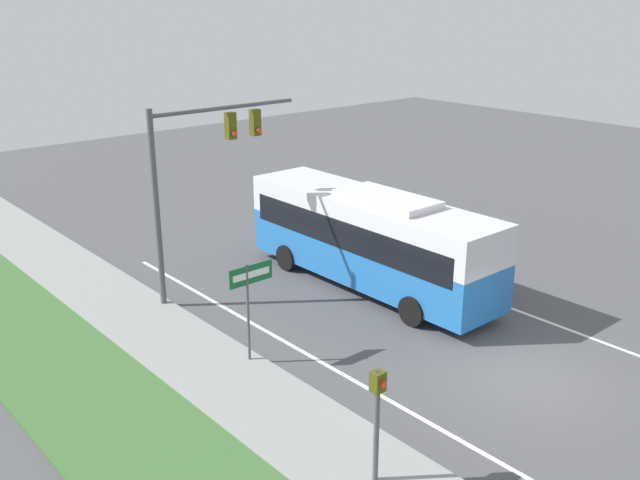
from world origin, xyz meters
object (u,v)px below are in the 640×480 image
(street_sign, at_px, (250,292))
(pedestrian_signal, at_px, (377,408))
(signal_gantry, at_px, (199,162))
(bus, at_px, (370,235))

(street_sign, bearing_deg, pedestrian_signal, -100.77)
(signal_gantry, distance_m, pedestrian_signal, 11.85)
(street_sign, bearing_deg, bus, 15.67)
(signal_gantry, xyz_separation_m, street_sign, (-1.68, -5.08, -2.51))
(pedestrian_signal, bearing_deg, signal_gantry, 75.75)
(bus, distance_m, street_sign, 6.67)
(pedestrian_signal, height_order, street_sign, street_sign)
(bus, relative_size, street_sign, 3.43)
(pedestrian_signal, bearing_deg, street_sign, 79.23)
(pedestrian_signal, xyz_separation_m, street_sign, (1.16, 6.08, 0.29))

